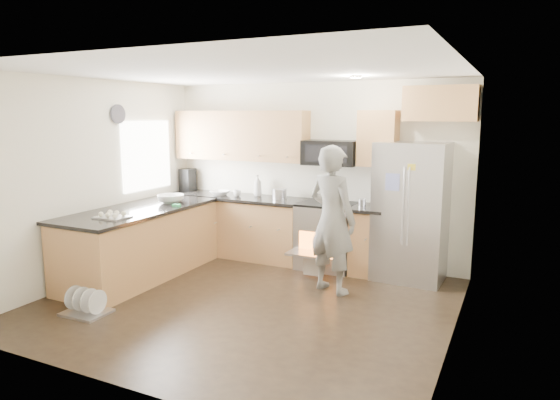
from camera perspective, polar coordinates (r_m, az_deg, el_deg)
The scene contains 8 objects.
ground at distance 5.88m, azimuth -3.88°, elevation -11.65°, with size 4.50×4.50×0.00m, color black.
room_shell at distance 5.53m, azimuth -4.33°, elevation 4.85°, with size 4.54×4.04×2.62m.
back_cabinet_run at distance 7.39m, azimuth -1.25°, elevation 0.56°, with size 4.45×0.64×2.50m.
peninsula at distance 6.92m, azimuth -15.60°, elevation -4.67°, with size 0.96×2.36×1.04m.
stove_range at distance 7.02m, azimuth 5.40°, elevation -2.36°, with size 0.76×0.97×1.79m.
refrigerator at distance 6.68m, azimuth 14.73°, elevation -1.31°, with size 0.91×0.72×1.80m.
person at distance 6.03m, azimuth 5.97°, elevation -2.24°, with size 0.65×0.43×1.79m, color gray.
dish_rack at distance 5.94m, azimuth -21.27°, elevation -11.31°, with size 0.48×0.38×0.29m.
Camera 1 is at (2.73, -4.75, 2.14)m, focal length 32.00 mm.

